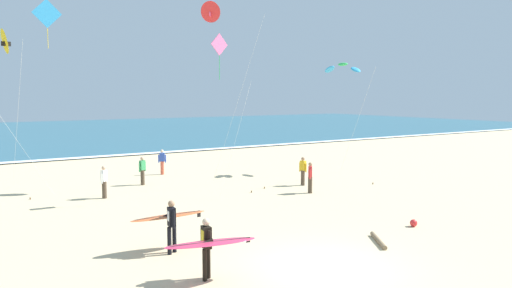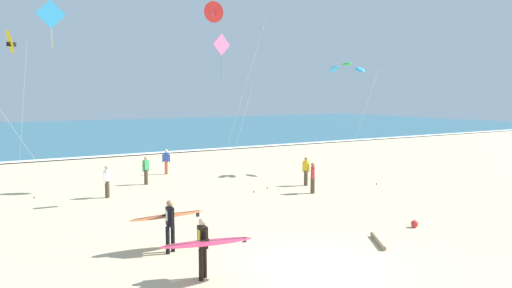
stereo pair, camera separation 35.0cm
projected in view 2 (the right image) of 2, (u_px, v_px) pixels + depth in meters
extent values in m
plane|color=#D1BA8E|center=(319.00, 267.00, 14.25)|extent=(160.00, 160.00, 0.00)
cube|color=#2D6075|center=(34.00, 133.00, 64.06)|extent=(160.00, 60.00, 0.08)
cube|color=white|center=(87.00, 157.00, 38.92)|extent=(160.00, 1.11, 0.01)
cylinder|color=black|center=(201.00, 265.00, 13.20)|extent=(0.13, 0.13, 0.88)
cylinder|color=black|center=(205.00, 262.00, 13.41)|extent=(0.13, 0.13, 0.88)
cube|color=black|center=(203.00, 237.00, 13.23)|extent=(0.23, 0.36, 0.60)
cube|color=yellow|center=(199.00, 236.00, 13.18)|extent=(0.03, 0.20, 0.32)
sphere|color=beige|center=(202.00, 222.00, 13.19)|extent=(0.21, 0.21, 0.21)
cylinder|color=black|center=(205.00, 235.00, 13.01)|extent=(0.09, 0.09, 0.26)
cylinder|color=black|center=(205.00, 241.00, 12.92)|extent=(0.26, 0.10, 0.14)
cylinder|color=black|center=(200.00, 236.00, 13.44)|extent=(0.09, 0.09, 0.56)
ellipsoid|color=#D83359|center=(207.00, 243.00, 12.91)|extent=(2.63, 0.82, 0.15)
cube|color=#333333|center=(207.00, 241.00, 12.91)|extent=(2.26, 0.24, 0.07)
cube|color=#262628|center=(244.00, 240.00, 13.40)|extent=(0.12, 0.02, 0.14)
cylinder|color=black|center=(168.00, 240.00, 15.42)|extent=(0.13, 0.13, 0.88)
cylinder|color=black|center=(173.00, 238.00, 15.65)|extent=(0.13, 0.13, 0.88)
cube|color=black|center=(170.00, 216.00, 15.46)|extent=(0.24, 0.36, 0.60)
cube|color=white|center=(167.00, 216.00, 15.41)|extent=(0.04, 0.20, 0.32)
sphere|color=#A87A59|center=(170.00, 203.00, 15.42)|extent=(0.21, 0.21, 0.21)
cylinder|color=black|center=(172.00, 219.00, 15.26)|extent=(0.09, 0.09, 0.56)
cylinder|color=black|center=(168.00, 211.00, 15.66)|extent=(0.09, 0.09, 0.26)
cylinder|color=black|center=(166.00, 215.00, 15.73)|extent=(0.26, 0.11, 0.14)
ellipsoid|color=orange|center=(167.00, 216.00, 15.79)|extent=(2.49, 0.80, 0.16)
cube|color=#333333|center=(167.00, 215.00, 15.79)|extent=(2.14, 0.30, 0.09)
cube|color=#262628|center=(198.00, 215.00, 16.22)|extent=(0.12, 0.03, 0.14)
cube|color=pink|center=(221.00, 44.00, 22.94)|extent=(1.00, 0.27, 1.02)
cylinder|color=green|center=(222.00, 68.00, 23.05)|extent=(0.02, 0.02, 1.14)
cylinder|color=silver|center=(238.00, 138.00, 24.14)|extent=(2.10, 0.51, 5.63)
cylinder|color=brown|center=(254.00, 192.00, 25.19)|extent=(0.06, 0.06, 0.10)
ellipsoid|color=#2D99DB|center=(360.00, 70.00, 31.53)|extent=(0.87, 1.23, 0.53)
ellipsoid|color=green|center=(347.00, 64.00, 31.33)|extent=(0.87, 1.22, 0.20)
ellipsoid|color=#2D99DB|center=(334.00, 69.00, 31.19)|extent=(0.87, 1.23, 0.53)
cylinder|color=silver|center=(361.00, 123.00, 29.38)|extent=(1.67, 4.44, 6.46)
cylinder|color=brown|center=(376.00, 184.00, 27.40)|extent=(0.06, 0.06, 0.10)
cube|color=#2D99DB|center=(51.00, 14.00, 23.69)|extent=(1.39, 0.07, 1.39)
cylinder|color=yellow|center=(52.00, 39.00, 23.81)|extent=(0.02, 0.02, 0.97)
cylinder|color=silver|center=(10.00, 123.00, 23.11)|extent=(4.07, 0.12, 7.16)
cone|color=yellow|center=(11.00, 42.00, 26.13)|extent=(0.48, 1.36, 1.34)
cube|color=black|center=(11.00, 44.00, 26.15)|extent=(0.48, 0.06, 0.24)
cylinder|color=silver|center=(22.00, 118.00, 24.94)|extent=(0.31, 3.95, 7.50)
cylinder|color=brown|center=(34.00, 198.00, 23.73)|extent=(0.06, 0.06, 0.10)
cone|color=red|center=(214.00, 12.00, 26.30)|extent=(1.02, 1.12, 1.13)
cube|color=pink|center=(214.00, 14.00, 26.32)|extent=(0.33, 0.27, 0.24)
cylinder|color=silver|center=(241.00, 102.00, 26.28)|extent=(1.93, 2.37, 9.11)
cylinder|color=brown|center=(267.00, 188.00, 26.25)|extent=(0.06, 0.06, 0.10)
cylinder|color=#4C3D2D|center=(306.00, 178.00, 27.13)|extent=(0.22, 0.22, 0.84)
cube|color=gold|center=(306.00, 166.00, 27.06)|extent=(0.25, 0.35, 0.54)
sphere|color=#A87A59|center=(306.00, 159.00, 27.02)|extent=(0.20, 0.20, 0.20)
cylinder|color=gold|center=(309.00, 168.00, 26.93)|extent=(0.08, 0.08, 0.50)
cylinder|color=gold|center=(303.00, 167.00, 27.22)|extent=(0.08, 0.08, 0.50)
cylinder|color=#D8593F|center=(166.00, 168.00, 31.02)|extent=(0.22, 0.22, 0.84)
cube|color=#3351B7|center=(166.00, 157.00, 30.95)|extent=(0.37, 0.30, 0.54)
sphere|color=beige|center=(166.00, 151.00, 30.92)|extent=(0.20, 0.20, 0.20)
cylinder|color=#3351B7|center=(170.00, 158.00, 30.99)|extent=(0.08, 0.08, 0.50)
cylinder|color=#3351B7|center=(163.00, 158.00, 30.94)|extent=(0.08, 0.08, 0.50)
cylinder|color=#4C3D2D|center=(146.00, 177.00, 27.44)|extent=(0.22, 0.22, 0.84)
cube|color=#339351|center=(146.00, 165.00, 27.37)|extent=(0.37, 0.30, 0.54)
sphere|color=tan|center=(146.00, 158.00, 27.33)|extent=(0.20, 0.20, 0.20)
cylinder|color=#339351|center=(149.00, 166.00, 27.56)|extent=(0.08, 0.08, 0.50)
cylinder|color=#339351|center=(143.00, 167.00, 27.21)|extent=(0.08, 0.08, 0.50)
cylinder|color=#4C3D2D|center=(107.00, 189.00, 23.91)|extent=(0.22, 0.22, 0.84)
cube|color=white|center=(107.00, 175.00, 23.84)|extent=(0.36, 0.35, 0.54)
sphere|color=tan|center=(107.00, 168.00, 23.80)|extent=(0.20, 0.20, 0.20)
cylinder|color=white|center=(104.00, 178.00, 23.65)|extent=(0.08, 0.08, 0.50)
cylinder|color=white|center=(109.00, 177.00, 24.05)|extent=(0.08, 0.08, 0.50)
cylinder|color=#4C3D2D|center=(313.00, 185.00, 24.98)|extent=(0.22, 0.22, 0.84)
cube|color=red|center=(313.00, 172.00, 24.91)|extent=(0.35, 0.36, 0.54)
sphere|color=#A87A59|center=(313.00, 164.00, 24.87)|extent=(0.20, 0.20, 0.20)
cylinder|color=red|center=(312.00, 174.00, 24.72)|extent=(0.08, 0.08, 0.50)
cylinder|color=red|center=(313.00, 173.00, 25.13)|extent=(0.08, 0.08, 0.50)
sphere|color=red|center=(415.00, 224.00, 18.54)|extent=(0.28, 0.28, 0.28)
cylinder|color=#846B4C|center=(378.00, 241.00, 16.57)|extent=(1.03, 1.51, 0.15)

